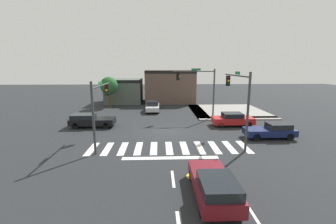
% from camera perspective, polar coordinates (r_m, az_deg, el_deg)
% --- Properties ---
extents(ground_plane, '(120.00, 120.00, 0.00)m').
position_cam_1_polar(ground_plane, '(22.42, -0.23, -4.99)').
color(ground_plane, '#232628').
extents(crosswalk_near, '(12.62, 2.91, 0.01)m').
position_cam_1_polar(crosswalk_near, '(18.15, 0.28, -8.99)').
color(crosswalk_near, silver).
rests_on(crosswalk_near, ground_plane).
extents(lane_markings, '(6.80, 18.75, 0.01)m').
position_cam_1_polar(lane_markings, '(12.05, 7.71, -20.40)').
color(lane_markings, white).
rests_on(lane_markings, ground_plane).
extents(bike_detector_marking, '(0.95, 0.95, 0.01)m').
position_cam_1_polar(bike_detector_marking, '(13.91, 6.66, -15.74)').
color(bike_detector_marking, yellow).
rests_on(bike_detector_marking, ground_plane).
extents(curb_corner_northeast, '(10.00, 10.60, 0.15)m').
position_cam_1_polar(curb_corner_northeast, '(32.87, 14.13, 0.10)').
color(curb_corner_northeast, gray).
rests_on(curb_corner_northeast, ground_plane).
extents(storefront_row, '(15.47, 6.63, 5.65)m').
position_cam_1_polar(storefront_row, '(40.87, -3.30, 6.15)').
color(storefront_row, '#4C564C').
rests_on(storefront_row, ground_plane).
extents(traffic_signal_northeast, '(5.05, 0.32, 6.08)m').
position_cam_1_polar(traffic_signal_northeast, '(27.65, 7.69, 6.98)').
color(traffic_signal_northeast, '#383A3D').
rests_on(traffic_signal_northeast, ground_plane).
extents(traffic_signal_southeast, '(0.32, 6.07, 5.95)m').
position_cam_1_polar(traffic_signal_southeast, '(19.53, 17.21, 4.62)').
color(traffic_signal_southeast, '#383A3D').
rests_on(traffic_signal_southeast, ground_plane).
extents(traffic_signal_southwest, '(0.32, 5.66, 5.31)m').
position_cam_1_polar(traffic_signal_southwest, '(18.91, -16.66, 2.82)').
color(traffic_signal_southwest, '#383A3D').
rests_on(traffic_signal_southwest, ground_plane).
extents(car_navy, '(4.35, 1.73, 1.36)m').
position_cam_1_polar(car_navy, '(22.33, 24.54, -4.28)').
color(car_navy, '#141E4C').
rests_on(car_navy, ground_plane).
extents(car_red, '(4.34, 1.84, 1.42)m').
position_cam_1_polar(car_red, '(25.46, 15.92, -1.76)').
color(car_red, red).
rests_on(car_red, ground_plane).
extents(car_silver, '(1.81, 4.77, 1.44)m').
position_cam_1_polar(car_silver, '(32.60, -3.85, 1.51)').
color(car_silver, '#B7BABF').
rests_on(car_silver, ground_plane).
extents(car_maroon, '(1.85, 4.54, 1.40)m').
position_cam_1_polar(car_maroon, '(11.71, 11.45, -17.49)').
color(car_maroon, maroon).
rests_on(car_maroon, ground_plane).
extents(car_black, '(4.57, 1.94, 1.39)m').
position_cam_1_polar(car_black, '(25.39, -18.85, -1.97)').
color(car_black, black).
rests_on(car_black, ground_plane).
extents(roadside_tree, '(2.70, 2.70, 4.75)m').
position_cam_1_polar(roadside_tree, '(36.45, -14.61, 6.39)').
color(roadside_tree, '#4C3823').
rests_on(roadside_tree, ground_plane).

